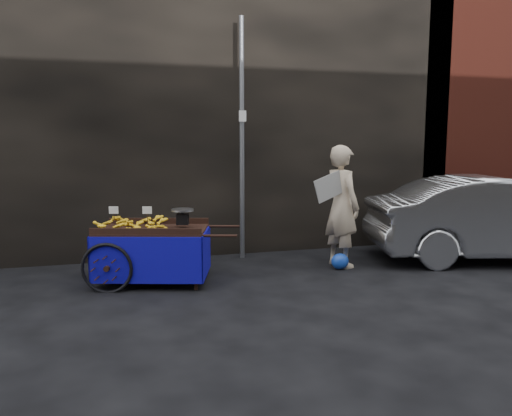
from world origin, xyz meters
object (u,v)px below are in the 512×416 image
object	(u,v)px
vendor	(341,206)
plastic_bag	(340,261)
parked_car	(499,219)
banana_cart	(149,234)

from	to	relation	value
vendor	plastic_bag	size ratio (longest dim) A/B	6.94
vendor	parked_car	xyz separation A→B (m)	(2.73, -0.34, -0.27)
banana_cart	vendor	size ratio (longest dim) A/B	1.16
vendor	plastic_bag	distance (m)	0.87
banana_cart	plastic_bag	size ratio (longest dim) A/B	8.04
plastic_bag	parked_car	xyz separation A→B (m)	(2.83, -0.13, 0.58)
parked_car	plastic_bag	bearing A→B (deg)	101.18
vendor	plastic_bag	xyz separation A→B (m)	(-0.10, -0.21, -0.84)
vendor	plastic_bag	world-z (taller)	vendor
vendor	parked_car	bearing A→B (deg)	-114.46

